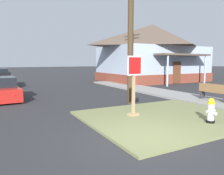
# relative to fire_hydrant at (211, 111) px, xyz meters

# --- Properties ---
(ground_plane) EXTENTS (160.00, 160.00, 0.00)m
(ground_plane) POSITION_rel_fire_hydrant_xyz_m (-2.70, -0.26, -0.46)
(ground_plane) COLOR #2B2B2D
(grass_corner_patch) EXTENTS (5.72, 4.78, 0.08)m
(grass_corner_patch) POSITION_rel_fire_hydrant_xyz_m (-0.72, 1.37, -0.42)
(grass_corner_patch) COLOR olive
(grass_corner_patch) RESTS_ON ground
(sidewalk_strip) EXTENTS (2.20, 17.85, 0.12)m
(sidewalk_strip) POSITION_rel_fire_hydrant_xyz_m (3.34, 5.84, -0.40)
(sidewalk_strip) COLOR gray
(sidewalk_strip) RESTS_ON ground
(fire_hydrant) EXTENTS (0.38, 0.34, 0.82)m
(fire_hydrant) POSITION_rel_fire_hydrant_xyz_m (0.00, 0.00, 0.00)
(fire_hydrant) COLOR black
(fire_hydrant) RESTS_ON grass_corner_patch
(stop_sign) EXTENTS (0.69, 0.34, 2.20)m
(stop_sign) POSITION_rel_fire_hydrant_xyz_m (-1.69, 2.01, 0.68)
(stop_sign) COLOR #A3845B
(stop_sign) RESTS_ON grass_corner_patch
(manhole_cover) EXTENTS (0.70, 0.70, 0.02)m
(manhole_cover) POSITION_rel_fire_hydrant_xyz_m (-2.20, 3.62, -0.45)
(manhole_cover) COLOR black
(manhole_cover) RESTS_ON ground
(street_bench) EXTENTS (0.50, 1.46, 0.85)m
(street_bench) POSITION_rel_fire_hydrant_xyz_m (3.48, 2.54, 0.12)
(street_bench) COLOR brown
(street_bench) RESTS_ON sidewalk_strip
(corner_house) EXTENTS (10.68, 8.89, 5.94)m
(corner_house) POSITION_rel_fire_hydrant_xyz_m (8.78, 14.03, 2.59)
(corner_house) COLOR brown
(corner_house) RESTS_ON ground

